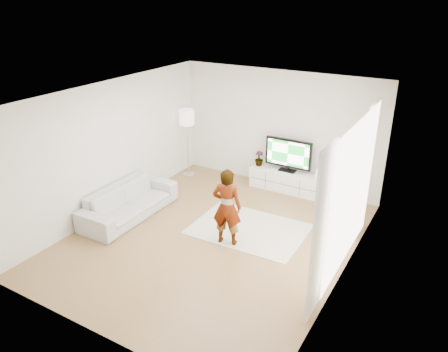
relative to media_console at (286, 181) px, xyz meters
The scene contains 17 objects.
floor 2.80m from the media_console, 97.40° to the right, with size 6.00×6.00×0.00m, color #AE7E4E.
ceiling 3.78m from the media_console, 97.40° to the right, with size 6.00×6.00×0.00m, color white.
wall_left 4.14m from the media_console, 135.96° to the right, with size 0.02×6.00×2.80m, color white.
wall_right 3.68m from the media_console, 52.25° to the right, with size 0.02×6.00×2.80m, color white.
wall_back 1.23m from the media_console, 146.80° to the left, with size 5.00×0.02×2.80m, color white.
wall_front 5.89m from the media_console, 93.56° to the right, with size 5.00×0.02×2.80m, color white.
window 3.47m from the media_console, 49.29° to the right, with size 0.01×2.60×2.50m, color white.
curtain_near 4.42m from the media_console, 61.54° to the right, with size 0.04×0.70×2.60m, color white.
curtain_far 2.60m from the media_console, 29.72° to the right, with size 0.04×0.70×2.60m, color white.
media_console is the anchor object (origin of this frame).
television 0.67m from the media_console, 90.00° to the left, with size 1.13×0.22×0.79m.
game_console 0.84m from the media_console, ahead, with size 0.06×0.18×0.24m.
potted_plant 0.85m from the media_console, behind, with size 0.20×0.20×0.37m, color #3F7238.
rug 2.13m from the media_console, 87.53° to the right, with size 2.23×1.60×0.01m, color beige.
player 2.82m from the media_console, 90.86° to the right, with size 0.55×0.36×1.51m, color #334772.
sofa 3.73m from the media_console, 129.42° to the right, with size 2.28×0.89×0.67m, color silver.
floor_lamp 2.87m from the media_console, behind, with size 0.38×0.38×1.73m.
Camera 1 is at (3.89, -6.22, 4.48)m, focal length 35.00 mm.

